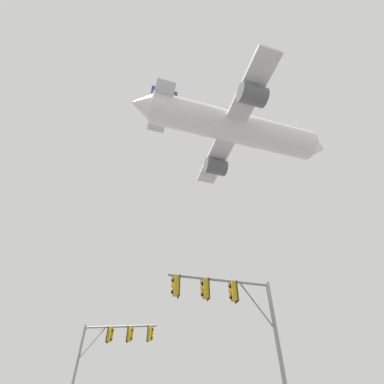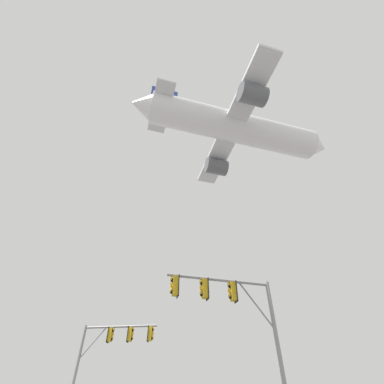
{
  "view_description": "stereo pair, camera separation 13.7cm",
  "coord_description": "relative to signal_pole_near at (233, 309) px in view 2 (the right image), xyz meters",
  "views": [
    {
      "loc": [
        1.02,
        -5.16,
        1.16
      ],
      "look_at": [
        2.29,
        13.06,
        15.95
      ],
      "focal_mm": 25.61,
      "sensor_mm": 36.0,
      "label": 1
    },
    {
      "loc": [
        1.15,
        -5.17,
        1.16
      ],
      "look_at": [
        2.29,
        13.06,
        15.95
      ],
      "focal_mm": 25.61,
      "sensor_mm": 36.0,
      "label": 2
    }
  ],
  "objects": [
    {
      "name": "signal_pole_far",
      "position": [
        -7.26,
        8.51,
        -0.26
      ],
      "size": [
        5.4,
        1.16,
        6.25
      ],
      "color": "gray",
      "rests_on": "ground"
    },
    {
      "name": "signal_pole_near",
      "position": [
        0.0,
        0.0,
        0.0
      ],
      "size": [
        5.4,
        1.28,
        6.6
      ],
      "color": "gray",
      "rests_on": "ground"
    },
    {
      "name": "airplane",
      "position": [
        4.99,
        10.78,
        28.17
      ],
      "size": [
        30.28,
        23.39,
        8.27
      ],
      "color": "white"
    }
  ]
}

